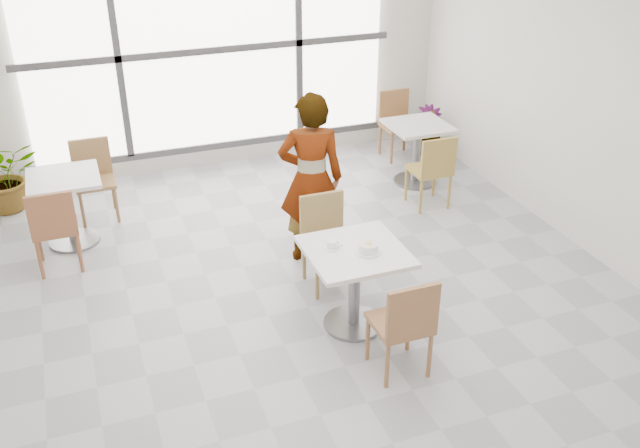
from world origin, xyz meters
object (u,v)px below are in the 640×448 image
object	(u,v)px
chair_far	(326,234)
coffee_cup	(332,245)
bg_chair_left_far	(94,174)
bg_table_right	(417,145)
oatmeal_bowl	(368,248)
plant_left	(5,176)
bg_chair_right_near	(433,167)
person	(311,179)
bg_chair_right_far	(397,119)
main_table	(355,273)
chair_near	(405,322)
bg_chair_left_near	(54,225)
plant_right	(428,131)
bg_table_left	(67,200)

from	to	relation	value
chair_far	coffee_cup	xyz separation A→B (m)	(-0.20, -0.66, 0.28)
bg_chair_left_far	bg_table_right	bearing A→B (deg)	-6.86
oatmeal_bowl	plant_left	bearing A→B (deg)	129.50
bg_chair_right_near	person	bearing A→B (deg)	18.84
bg_chair_right_near	bg_chair_right_far	world-z (taller)	same
bg_chair_right_far	plant_left	size ratio (longest dim) A/B	1.07
bg_table_right	bg_chair_left_far	bearing A→B (deg)	173.14
chair_far	bg_chair_left_far	world-z (taller)	same
chair_far	bg_table_right	world-z (taller)	chair_far
main_table	chair_near	world-z (taller)	chair_near
oatmeal_bowl	bg_chair_left_far	xyz separation A→B (m)	(-1.95, 2.98, -0.29)
chair_far	bg_table_right	bearing A→B (deg)	43.10
main_table	bg_chair_right_far	xyz separation A→B (m)	(2.00, 3.33, -0.02)
person	plant_left	bearing A→B (deg)	-21.71
main_table	bg_chair_left_far	xyz separation A→B (m)	(-1.87, 2.91, -0.02)
person	bg_table_right	xyz separation A→B (m)	(1.80, 1.25, -0.37)
bg_chair_left_far	bg_chair_left_near	bearing A→B (deg)	-112.30
person	coffee_cup	bearing A→B (deg)	94.68
oatmeal_bowl	bg_chair_left_near	distance (m)	3.07
bg_chair_left_near	chair_near	bearing A→B (deg)	133.56
coffee_cup	bg_chair_right_far	distance (m)	3.91
main_table	bg_chair_right_near	bearing A→B (deg)	46.25
bg_chair_left_near	plant_right	xyz separation A→B (m)	(4.74, 1.41, -0.17)
person	bg_chair_right_near	world-z (taller)	person
oatmeal_bowl	bg_chair_right_far	world-z (taller)	bg_chair_right_far
bg_chair_left_far	plant_right	world-z (taller)	bg_chair_left_far
person	plant_right	world-z (taller)	person
bg_chair_right_near	plant_left	xyz separation A→B (m)	(-4.49, 1.64, -0.09)
bg_table_left	plant_right	distance (m)	4.68
plant_right	bg_chair_left_far	bearing A→B (deg)	-175.81
person	bg_chair_right_near	distance (m)	1.78
chair_far	plant_right	world-z (taller)	chair_far
bg_chair_right_near	plant_left	distance (m)	4.78
main_table	bg_table_left	bearing A→B (deg)	132.66
bg_table_left	bg_chair_left_far	world-z (taller)	bg_chair_left_far
bg_chair_left_near	bg_chair_right_far	world-z (taller)	same
bg_table_left	bg_chair_right_far	size ratio (longest dim) A/B	0.86
main_table	bg_table_left	size ratio (longest dim) A/B	1.07
person	bg_chair_right_near	xyz separation A→B (m)	(1.65, 0.56, -0.36)
chair_near	bg_table_left	bearing A→B (deg)	-53.61
bg_table_right	bg_chair_left_far	world-z (taller)	bg_chair_left_far
bg_table_right	bg_chair_right_near	world-z (taller)	bg_chair_right_near
chair_near	bg_chair_left_far	distance (m)	4.14
bg_table_right	plant_right	size ratio (longest dim) A/B	1.15
chair_far	bg_table_left	bearing A→B (deg)	143.75
bg_chair_left_near	plant_left	bearing A→B (deg)	-73.30
bg_table_left	bg_chair_right_near	world-z (taller)	bg_chair_right_near
chair_near	bg_chair_left_far	world-z (taller)	same
main_table	bg_chair_left_near	world-z (taller)	bg_chair_left_near
coffee_cup	plant_left	distance (m)	4.25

